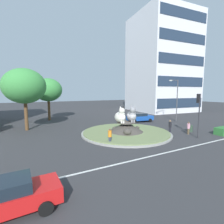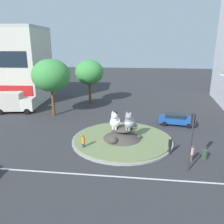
{
  "view_description": "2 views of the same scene",
  "coord_description": "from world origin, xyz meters",
  "px_view_note": "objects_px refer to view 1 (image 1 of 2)",
  "views": [
    {
      "loc": [
        -11.57,
        -17.65,
        5.33
      ],
      "look_at": [
        -1.63,
        0.78,
        2.82
      ],
      "focal_mm": 26.79,
      "sensor_mm": 36.0,
      "label": 1
    },
    {
      "loc": [
        1.72,
        -23.99,
        10.69
      ],
      "look_at": [
        -1.26,
        0.74,
        3.14
      ],
      "focal_mm": 36.61,
      "sensor_mm": 36.0,
      "label": 2
    }
  ],
  "objects_px": {
    "cat_statue_grey": "(132,116)",
    "hatchback_near_shophouse": "(3,198)",
    "traffic_light_mast": "(199,107)",
    "second_tree_near_tower": "(24,86)",
    "pedestrian_orange_shirt": "(110,136)",
    "pedestrian_pink_shirt": "(188,128)",
    "sedan_on_far_lane": "(140,117)",
    "office_tower": "(162,64)",
    "streetlight_arm": "(176,97)",
    "cat_statue_white": "(120,116)",
    "broadleaf_tree_behind_island": "(48,90)",
    "pedestrian_black_shirt": "(170,126)",
    "litter_bin": "(191,129)"
  },
  "relations": [
    {
      "from": "cat_statue_grey",
      "to": "hatchback_near_shophouse",
      "type": "xyz_separation_m",
      "value": [
        -13.34,
        -9.55,
        -1.46
      ]
    },
    {
      "from": "traffic_light_mast",
      "to": "second_tree_near_tower",
      "type": "height_order",
      "value": "second_tree_near_tower"
    },
    {
      "from": "traffic_light_mast",
      "to": "pedestrian_orange_shirt",
      "type": "height_order",
      "value": "traffic_light_mast"
    },
    {
      "from": "traffic_light_mast",
      "to": "pedestrian_pink_shirt",
      "type": "xyz_separation_m",
      "value": [
        0.57,
        1.59,
        -2.74
      ]
    },
    {
      "from": "traffic_light_mast",
      "to": "sedan_on_far_lane",
      "type": "relative_size",
      "value": 1.05
    },
    {
      "from": "pedestrian_orange_shirt",
      "to": "hatchback_near_shophouse",
      "type": "relative_size",
      "value": 0.35
    },
    {
      "from": "office_tower",
      "to": "cat_statue_grey",
      "type": "bearing_deg",
      "value": -135.9
    },
    {
      "from": "second_tree_near_tower",
      "to": "streetlight_arm",
      "type": "bearing_deg",
      "value": -11.72
    },
    {
      "from": "streetlight_arm",
      "to": "hatchback_near_shophouse",
      "type": "distance_m",
      "value": 28.64
    },
    {
      "from": "traffic_light_mast",
      "to": "sedan_on_far_lane",
      "type": "height_order",
      "value": "traffic_light_mast"
    },
    {
      "from": "pedestrian_orange_shirt",
      "to": "pedestrian_pink_shirt",
      "type": "bearing_deg",
      "value": 94.14
    },
    {
      "from": "streetlight_arm",
      "to": "second_tree_near_tower",
      "type": "bearing_deg",
      "value": -20.91
    },
    {
      "from": "cat_statue_white",
      "to": "streetlight_arm",
      "type": "height_order",
      "value": "streetlight_arm"
    },
    {
      "from": "broadleaf_tree_behind_island",
      "to": "streetlight_arm",
      "type": "relative_size",
      "value": 1.05
    },
    {
      "from": "traffic_light_mast",
      "to": "office_tower",
      "type": "relative_size",
      "value": 0.2
    },
    {
      "from": "broadleaf_tree_behind_island",
      "to": "pedestrian_orange_shirt",
      "type": "height_order",
      "value": "broadleaf_tree_behind_island"
    },
    {
      "from": "traffic_light_mast",
      "to": "broadleaf_tree_behind_island",
      "type": "xyz_separation_m",
      "value": [
        -13.36,
        21.46,
        2.13
      ]
    },
    {
      "from": "office_tower",
      "to": "pedestrian_black_shirt",
      "type": "distance_m",
      "value": 30.64
    },
    {
      "from": "hatchback_near_shophouse",
      "to": "cat_statue_white",
      "type": "bearing_deg",
      "value": 38.09
    },
    {
      "from": "traffic_light_mast",
      "to": "pedestrian_pink_shirt",
      "type": "bearing_deg",
      "value": -14.61
    },
    {
      "from": "broadleaf_tree_behind_island",
      "to": "litter_bin",
      "type": "relative_size",
      "value": 8.76
    },
    {
      "from": "cat_statue_grey",
      "to": "hatchback_near_shophouse",
      "type": "distance_m",
      "value": 16.47
    },
    {
      "from": "office_tower",
      "to": "streetlight_arm",
      "type": "height_order",
      "value": "office_tower"
    },
    {
      "from": "traffic_light_mast",
      "to": "office_tower",
      "type": "bearing_deg",
      "value": -31.19
    },
    {
      "from": "pedestrian_pink_shirt",
      "to": "cat_statue_grey",
      "type": "bearing_deg",
      "value": -78.37
    },
    {
      "from": "broadleaf_tree_behind_island",
      "to": "pedestrian_orange_shirt",
      "type": "relative_size",
      "value": 4.85
    },
    {
      "from": "cat_statue_grey",
      "to": "streetlight_arm",
      "type": "bearing_deg",
      "value": 122.76
    },
    {
      "from": "cat_statue_grey",
      "to": "pedestrian_black_shirt",
      "type": "xyz_separation_m",
      "value": [
        4.15,
        -2.62,
        -1.36
      ]
    },
    {
      "from": "broadleaf_tree_behind_island",
      "to": "sedan_on_far_lane",
      "type": "relative_size",
      "value": 1.61
    },
    {
      "from": "traffic_light_mast",
      "to": "litter_bin",
      "type": "relative_size",
      "value": 5.7
    },
    {
      "from": "pedestrian_black_shirt",
      "to": "cat_statue_grey",
      "type": "bearing_deg",
      "value": -88.19
    },
    {
      "from": "streetlight_arm",
      "to": "pedestrian_black_shirt",
      "type": "height_order",
      "value": "streetlight_arm"
    },
    {
      "from": "streetlight_arm",
      "to": "hatchback_near_shophouse",
      "type": "bearing_deg",
      "value": 17.75
    },
    {
      "from": "pedestrian_black_shirt",
      "to": "pedestrian_pink_shirt",
      "type": "bearing_deg",
      "value": 87.79
    },
    {
      "from": "litter_bin",
      "to": "pedestrian_black_shirt",
      "type": "bearing_deg",
      "value": 168.78
    },
    {
      "from": "office_tower",
      "to": "pedestrian_pink_shirt",
      "type": "distance_m",
      "value": 30.56
    },
    {
      "from": "traffic_light_mast",
      "to": "litter_bin",
      "type": "xyz_separation_m",
      "value": [
        1.94,
        2.29,
        -3.12
      ]
    },
    {
      "from": "cat_statue_grey",
      "to": "pedestrian_black_shirt",
      "type": "distance_m",
      "value": 5.1
    },
    {
      "from": "second_tree_near_tower",
      "to": "pedestrian_orange_shirt",
      "type": "xyz_separation_m",
      "value": [
        7.35,
        -11.08,
        -5.26
      ]
    },
    {
      "from": "cat_statue_grey",
      "to": "litter_bin",
      "type": "xyz_separation_m",
      "value": [
        7.35,
        -3.25,
        -1.84
      ]
    },
    {
      "from": "office_tower",
      "to": "sedan_on_far_lane",
      "type": "bearing_deg",
      "value": -138.59
    },
    {
      "from": "pedestrian_black_shirt",
      "to": "office_tower",
      "type": "bearing_deg",
      "value": 172.21
    },
    {
      "from": "second_tree_near_tower",
      "to": "pedestrian_pink_shirt",
      "type": "xyz_separation_m",
      "value": [
        17.98,
        -12.26,
        -5.28
      ]
    },
    {
      "from": "streetlight_arm",
      "to": "sedan_on_far_lane",
      "type": "relative_size",
      "value": 1.53
    },
    {
      "from": "office_tower",
      "to": "hatchback_near_shophouse",
      "type": "relative_size",
      "value": 5.67
    },
    {
      "from": "streetlight_arm",
      "to": "sedan_on_far_lane",
      "type": "height_order",
      "value": "streetlight_arm"
    },
    {
      "from": "streetlight_arm",
      "to": "sedan_on_far_lane",
      "type": "xyz_separation_m",
      "value": [
        -5.95,
        2.76,
        -3.55
      ]
    },
    {
      "from": "pedestrian_pink_shirt",
      "to": "hatchback_near_shophouse",
      "type": "xyz_separation_m",
      "value": [
        -19.31,
        -5.59,
        -0.0
      ]
    },
    {
      "from": "cat_statue_grey",
      "to": "pedestrian_orange_shirt",
      "type": "xyz_separation_m",
      "value": [
        -4.65,
        -2.78,
        -1.44
      ]
    },
    {
      "from": "second_tree_near_tower",
      "to": "cat_statue_white",
      "type": "bearing_deg",
      "value": -38.47
    }
  ]
}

